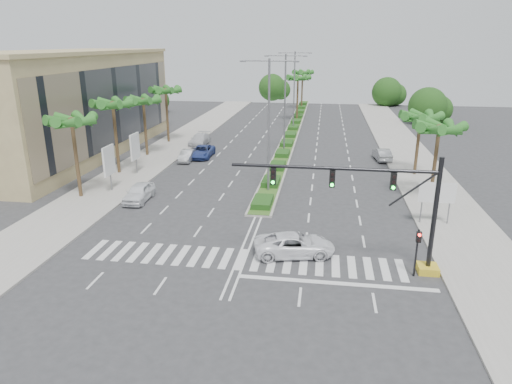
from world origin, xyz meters
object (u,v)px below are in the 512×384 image
(car_crossing, at_px, (294,245))
(car_right, at_px, (382,154))
(car_parked_c, at_px, (202,152))
(car_parked_a, at_px, (139,192))
(car_parked_b, at_px, (187,156))
(car_parked_d, at_px, (200,139))

(car_crossing, distance_m, car_right, 28.21)
(car_parked_c, distance_m, car_right, 21.48)
(car_parked_a, xyz_separation_m, car_right, (22.74, 18.14, -0.05))
(car_parked_b, relative_size, car_crossing, 0.75)
(car_crossing, relative_size, car_right, 1.22)
(car_parked_a, relative_size, car_parked_d, 0.88)
(car_parked_b, xyz_separation_m, car_parked_c, (1.29, 2.03, 0.06))
(car_crossing, bearing_deg, car_parked_c, 15.30)
(car_parked_b, bearing_deg, car_parked_c, 56.10)
(car_parked_a, bearing_deg, car_parked_b, 88.35)
(car_parked_c, distance_m, car_crossing, 28.26)
(car_right, bearing_deg, car_crossing, 65.68)
(car_parked_d, bearing_deg, car_right, -10.56)
(car_parked_a, bearing_deg, car_parked_d, 90.65)
(car_parked_a, bearing_deg, car_right, 37.11)
(car_parked_a, distance_m, car_parked_d, 23.19)
(car_parked_a, height_order, car_parked_c, car_parked_a)
(car_parked_c, height_order, car_parked_d, car_parked_d)
(car_right, bearing_deg, car_parked_d, -18.86)
(car_parked_d, xyz_separation_m, car_crossing, (15.12, -31.94, -0.01))
(car_parked_c, height_order, car_crossing, car_crossing)
(car_parked_b, xyz_separation_m, car_crossing, (14.22, -23.10, 0.08))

